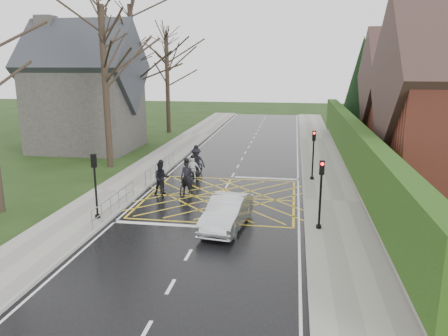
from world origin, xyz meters
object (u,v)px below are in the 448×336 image
(cyclist_front, at_px, (192,172))
(cyclist_lead, at_px, (195,165))
(cyclist_back, at_px, (161,181))
(cyclist_rear, at_px, (187,182))
(cyclist_mid, at_px, (196,165))
(car, at_px, (227,213))

(cyclist_front, xyz_separation_m, cyclist_lead, (-0.30, 2.03, -0.03))
(cyclist_back, distance_m, cyclist_lead, 5.03)
(cyclist_rear, xyz_separation_m, cyclist_mid, (-0.34, 4.02, 0.08))
(cyclist_back, bearing_deg, cyclist_front, 48.10)
(cyclist_mid, distance_m, car, 9.43)
(cyclist_back, bearing_deg, cyclist_mid, 55.58)
(cyclist_mid, height_order, cyclist_lead, cyclist_mid)
(cyclist_lead, bearing_deg, cyclist_back, -99.43)
(cyclist_back, bearing_deg, car, -66.27)
(cyclist_front, distance_m, cyclist_lead, 2.05)
(cyclist_rear, bearing_deg, cyclist_back, -162.52)
(cyclist_front, bearing_deg, cyclist_lead, 99.22)
(cyclist_rear, xyz_separation_m, car, (3.05, -4.78, 0.03))
(cyclist_rear, bearing_deg, car, -53.68)
(cyclist_front, bearing_deg, cyclist_mid, 94.14)
(cyclist_back, height_order, cyclist_lead, cyclist_back)
(cyclist_rear, distance_m, cyclist_lead, 4.66)
(cyclist_rear, relative_size, cyclist_front, 1.29)
(cyclist_rear, relative_size, cyclist_back, 1.05)
(cyclist_mid, distance_m, cyclist_front, 1.43)
(cyclist_lead, bearing_deg, cyclist_mid, -70.41)
(cyclist_rear, bearing_deg, cyclist_front, 99.57)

